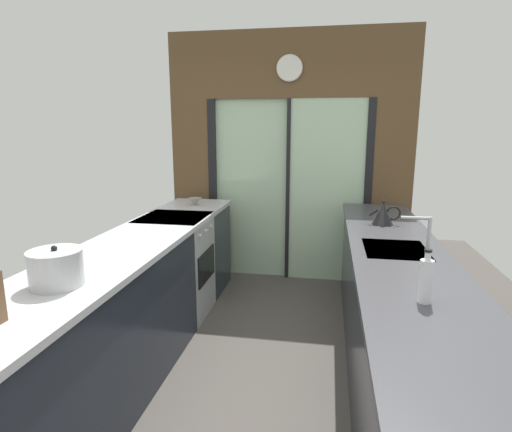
% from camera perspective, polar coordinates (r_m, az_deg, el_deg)
% --- Properties ---
extents(ground_plane, '(5.04, 7.60, 0.02)m').
position_cam_1_polar(ground_plane, '(3.32, 0.89, -19.06)').
color(ground_plane, '#4C4742').
extents(back_wall_unit, '(2.64, 0.12, 2.70)m').
position_cam_1_polar(back_wall_unit, '(4.63, 4.50, 9.81)').
color(back_wall_unit, brown).
rests_on(back_wall_unit, ground_plane).
extents(left_counter_run, '(0.62, 3.80, 0.92)m').
position_cam_1_polar(left_counter_run, '(2.97, -18.74, -13.30)').
color(left_counter_run, '#1E232D').
rests_on(left_counter_run, ground_plane).
extents(right_counter_run, '(0.62, 3.80, 0.92)m').
position_cam_1_polar(right_counter_run, '(2.84, 19.00, -14.61)').
color(right_counter_run, '#1E232D').
rests_on(right_counter_run, ground_plane).
extents(sink_faucet, '(0.19, 0.02, 0.22)m').
position_cam_1_polar(sink_faucet, '(2.89, 21.89, -1.45)').
color(sink_faucet, '#B7BABC').
rests_on(sink_faucet, right_counter_run).
extents(oven_range, '(0.60, 0.60, 0.92)m').
position_cam_1_polar(oven_range, '(3.91, -10.90, -6.76)').
color(oven_range, '#B7BABC').
rests_on(oven_range, ground_plane).
extents(mixing_bowl, '(0.15, 0.15, 0.08)m').
position_cam_1_polar(mixing_bowl, '(4.29, -8.34, 1.98)').
color(mixing_bowl, gray).
rests_on(mixing_bowl, left_counter_run).
extents(stock_pot, '(0.27, 0.27, 0.21)m').
position_cam_1_polar(stock_pot, '(2.33, -25.61, -6.42)').
color(stock_pot, '#B7BABC').
rests_on(stock_pot, left_counter_run).
extents(kettle, '(0.26, 0.17, 0.20)m').
position_cam_1_polar(kettle, '(3.56, 16.98, 0.31)').
color(kettle, black).
rests_on(kettle, right_counter_run).
extents(soap_bottle, '(0.06, 0.06, 0.25)m').
position_cam_1_polar(soap_bottle, '(2.06, 22.15, -8.09)').
color(soap_bottle, silver).
rests_on(soap_bottle, right_counter_run).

